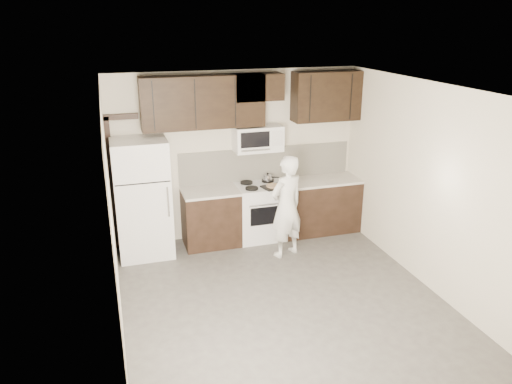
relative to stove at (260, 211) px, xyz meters
name	(u,v)px	position (x,y,z in m)	size (l,w,h in m)	color
floor	(282,300)	(-0.30, -1.94, -0.46)	(4.50, 4.50, 0.00)	#494744
back_wall	(237,155)	(-0.30, 0.31, 0.89)	(4.00, 4.00, 0.00)	beige
ceiling	(286,89)	(-0.30, -1.94, 2.24)	(4.50, 4.50, 0.00)	white
counter_run	(277,210)	(0.30, 0.00, 0.00)	(2.95, 0.64, 0.91)	black
stove	(260,211)	(0.00, 0.00, 0.00)	(0.76, 0.66, 0.94)	white
backsplash	(266,163)	(0.20, 0.30, 0.72)	(2.90, 0.02, 0.54)	silver
upper_cabinets	(252,98)	(-0.09, 0.14, 1.82)	(3.48, 0.35, 0.78)	black
microwave	(258,138)	(0.00, 0.12, 1.19)	(0.76, 0.42, 0.40)	white
refrigerator	(143,198)	(-1.85, -0.05, 0.44)	(0.80, 0.76, 1.80)	white
door_trim	(114,172)	(-2.22, 0.27, 0.79)	(0.50, 0.08, 2.12)	black
saucepan	(268,178)	(0.18, 0.15, 0.51)	(0.25, 0.16, 0.15)	silver
baking_tray	(274,187)	(0.18, -0.17, 0.46)	(0.36, 0.27, 0.02)	black
pizza	(274,186)	(0.18, -0.17, 0.48)	(0.24, 0.24, 0.02)	beige
person	(286,207)	(0.19, -0.72, 0.33)	(0.57, 0.38, 1.58)	silver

